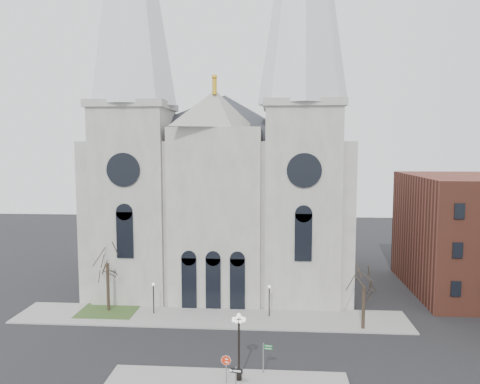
# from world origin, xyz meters

# --- Properties ---
(ground) EXTENTS (160.00, 160.00, 0.00)m
(ground) POSITION_xyz_m (0.00, 0.00, 0.00)
(ground) COLOR black
(ground) RESTS_ON ground
(sidewalk_far) EXTENTS (40.00, 6.00, 0.14)m
(sidewalk_far) POSITION_xyz_m (0.00, 11.00, 0.07)
(sidewalk_far) COLOR gray
(sidewalk_far) RESTS_ON ground
(grass_patch) EXTENTS (6.00, 5.00, 0.18)m
(grass_patch) POSITION_xyz_m (-11.00, 12.00, 0.09)
(grass_patch) COLOR #30461E
(grass_patch) RESTS_ON ground
(cathedral) EXTENTS (33.00, 26.66, 54.00)m
(cathedral) POSITION_xyz_m (0.00, 22.86, 18.48)
(cathedral) COLOR gray
(cathedral) RESTS_ON ground
(bg_building_brick) EXTENTS (14.00, 18.00, 14.00)m
(bg_building_brick) POSITION_xyz_m (30.00, 22.00, 7.00)
(bg_building_brick) COLOR brown
(bg_building_brick) RESTS_ON ground
(tree_left) EXTENTS (3.20, 3.20, 7.50)m
(tree_left) POSITION_xyz_m (-11.00, 12.00, 5.58)
(tree_left) COLOR #2D2319
(tree_left) RESTS_ON ground
(tree_right) EXTENTS (3.20, 3.20, 6.00)m
(tree_right) POSITION_xyz_m (15.00, 9.00, 4.47)
(tree_right) COLOR #2D2319
(tree_right) RESTS_ON ground
(ped_lamp_left) EXTENTS (0.32, 0.32, 3.26)m
(ped_lamp_left) POSITION_xyz_m (-6.00, 11.50, 2.33)
(ped_lamp_left) COLOR black
(ped_lamp_left) RESTS_ON sidewalk_far
(ped_lamp_right) EXTENTS (0.32, 0.32, 3.26)m
(ped_lamp_right) POSITION_xyz_m (6.00, 11.50, 2.33)
(ped_lamp_right) COLOR black
(ped_lamp_right) RESTS_ON sidewalk_far
(stop_sign) EXTENTS (0.71, 0.34, 2.14)m
(stop_sign) POSITION_xyz_m (2.97, -2.25, 1.69)
(stop_sign) COLOR slate
(stop_sign) RESTS_ON sidewalk_near
(globe_lamp) EXTENTS (1.44, 1.44, 5.14)m
(globe_lamp) POSITION_xyz_m (3.86, -1.71, 3.37)
(globe_lamp) COLOR black
(globe_lamp) RESTS_ON sidewalk_near
(one_way_sign) EXTENTS (0.96, 0.17, 2.20)m
(one_way_sign) POSITION_xyz_m (3.83, -4.15, 1.63)
(one_way_sign) COLOR slate
(one_way_sign) RESTS_ON sidewalk_near
(street_name_sign) EXTENTS (0.75, 0.17, 2.36)m
(street_name_sign) POSITION_xyz_m (5.73, -0.51, 1.52)
(street_name_sign) COLOR slate
(street_name_sign) RESTS_ON sidewalk_near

